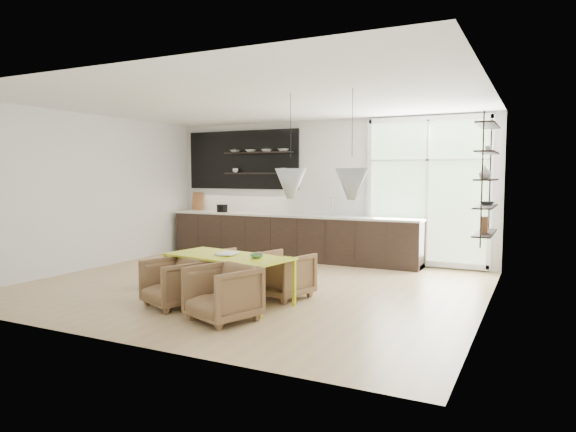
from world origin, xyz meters
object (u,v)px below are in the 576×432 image
at_px(armchair_front_left, 173,283).
at_px(wire_stool, 154,270).
at_px(armchair_front_right, 223,293).
at_px(armchair_back_right, 283,275).
at_px(armchair_back_left, 231,270).
at_px(dining_table, 228,259).

distance_m(armchair_front_left, wire_stool, 1.33).
bearing_deg(armchair_front_right, armchair_back_right, 104.87).
height_order(armchair_back_right, wire_stool, armchair_back_right).
distance_m(armchair_back_left, armchair_back_right, 0.96).
distance_m(armchair_back_left, wire_stool, 1.25).
distance_m(dining_table, armchair_front_right, 0.96).
distance_m(armchair_front_left, armchair_front_right, 1.01).
xyz_separation_m(armchair_back_right, armchair_front_left, (-1.09, -1.11, -0.01)).
relative_size(dining_table, wire_stool, 4.56).
bearing_deg(armchair_back_right, wire_stool, 22.70).
bearing_deg(armchair_back_right, dining_table, 60.51).
bearing_deg(wire_stool, armchair_front_left, -38.18).
relative_size(dining_table, armchair_front_left, 2.69).
height_order(dining_table, armchair_front_left, dining_table).
distance_m(armchair_back_left, armchair_front_right, 1.71).
bearing_deg(dining_table, armchair_back_left, 128.87).
height_order(dining_table, armchair_back_right, armchair_back_right).
relative_size(armchair_back_right, armchair_front_left, 1.03).
relative_size(armchair_back_right, armchair_front_right, 0.98).
distance_m(armchair_back_right, armchair_front_left, 1.56).
xyz_separation_m(armchair_back_left, wire_stool, (-1.19, -0.40, -0.04)).
bearing_deg(armchair_front_left, wire_stool, 165.07).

